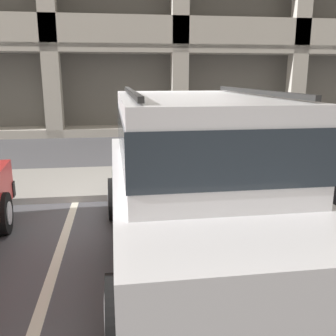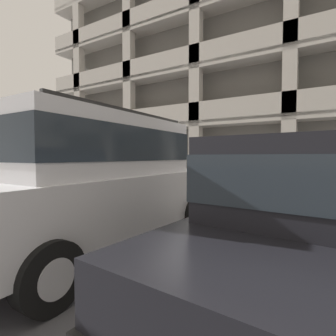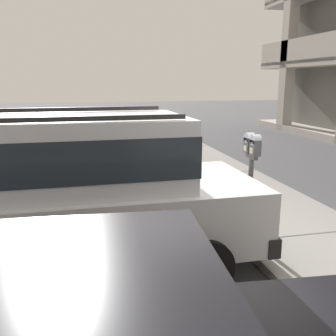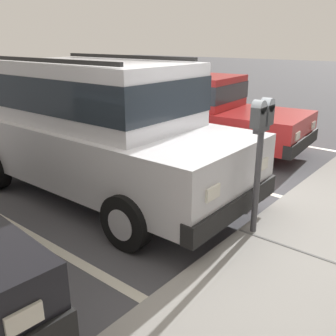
% 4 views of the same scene
% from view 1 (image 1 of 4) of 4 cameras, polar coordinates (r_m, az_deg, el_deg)
% --- Properties ---
extents(ground_plane, '(80.00, 80.00, 0.10)m').
position_cam_1_polar(ground_plane, '(6.67, -0.87, -5.69)').
color(ground_plane, '#4C4C51').
extents(sidewalk, '(40.00, 2.20, 0.12)m').
position_cam_1_polar(sidewalk, '(7.87, -2.01, -1.80)').
color(sidewalk, gray).
rests_on(sidewalk, ground_plane).
extents(parking_stall_lines, '(12.36, 4.80, 0.01)m').
position_cam_1_polar(parking_stall_lines, '(5.78, 16.32, -8.88)').
color(parking_stall_lines, silver).
rests_on(parking_stall_lines, ground_plane).
extents(silver_suv, '(2.06, 4.80, 2.03)m').
position_cam_1_polar(silver_suv, '(4.31, 3.85, -0.85)').
color(silver_suv, silver).
rests_on(silver_suv, ground_plane).
extents(parking_meter_near, '(0.35, 0.12, 1.55)m').
position_cam_1_polar(parking_meter_near, '(6.69, -2.04, 6.04)').
color(parking_meter_near, '#47474C').
rests_on(parking_meter_near, sidewalk).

